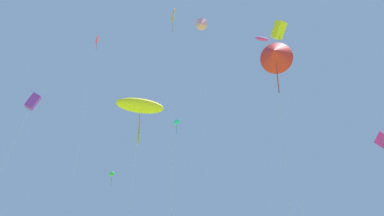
% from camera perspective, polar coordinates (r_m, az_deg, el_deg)
% --- Properties ---
extents(kite_orange_diamond, '(0.26, 2.15, 24.97)m').
position_cam_1_polar(kite_orange_diamond, '(37.41, -3.06, 13.67)').
color(kite_orange_diamond, orange).
rests_on(kite_orange_diamond, ground).
extents(kite_yellow_parafoil, '(3.36, 2.04, 10.93)m').
position_cam_1_polar(kite_yellow_parafoil, '(23.32, -8.34, 0.33)').
color(kite_yellow_parafoil, yellow).
rests_on(kite_yellow_parafoil, ground).
extents(kite_green_parafoil, '(2.06, 3.52, 11.63)m').
position_cam_1_polar(kite_green_parafoil, '(53.05, -12.81, -10.34)').
color(kite_green_parafoil, green).
rests_on(kite_green_parafoil, ground).
extents(kite_pink_delta, '(2.98, 4.03, 38.93)m').
position_cam_1_polar(kite_pink_delta, '(63.12, 1.49, 13.36)').
color(kite_pink_delta, pink).
rests_on(kite_pink_delta, ground).
extents(kite_magenta_parafoil, '(2.54, 1.19, 34.44)m').
position_cam_1_polar(kite_magenta_parafoil, '(61.66, 11.20, 10.78)').
color(kite_magenta_parafoil, '#E02DA3').
rests_on(kite_magenta_parafoil, ground).
extents(kite_yellow_box, '(1.90, 3.62, 31.45)m').
position_cam_1_polar(kite_yellow_box, '(52.55, 13.82, 12.06)').
color(kite_yellow_box, yellow).
rests_on(kite_yellow_box, ground).
extents(kite_red_delta, '(4.19, 4.30, 19.58)m').
position_cam_1_polar(kite_red_delta, '(33.00, 13.29, 8.43)').
color(kite_red_delta, red).
rests_on(kite_red_delta, ground).
extents(kite_magenta_diamond, '(2.30, 2.67, 12.01)m').
position_cam_1_polar(kite_magenta_diamond, '(38.24, 28.41, -4.95)').
color(kite_magenta_diamond, '#E02DA3').
rests_on(kite_magenta_diamond, ground).
extents(kite_red_diamond, '(1.53, 2.73, 29.88)m').
position_cam_1_polar(kite_red_diamond, '(52.12, -15.35, 8.86)').
color(kite_red_diamond, red).
rests_on(kite_red_diamond, ground).
extents(kite_purple_box, '(3.12, 2.78, 14.49)m').
position_cam_1_polar(kite_purple_box, '(34.42, -24.30, 0.90)').
color(kite_purple_box, purple).
rests_on(kite_purple_box, ground).
extents(kite_cyan_parafoil, '(1.67, 2.24, 20.39)m').
position_cam_1_polar(kite_cyan_parafoil, '(56.52, -2.48, -2.35)').
color(kite_cyan_parafoil, '#1EB7CC').
rests_on(kite_cyan_parafoil, ground).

